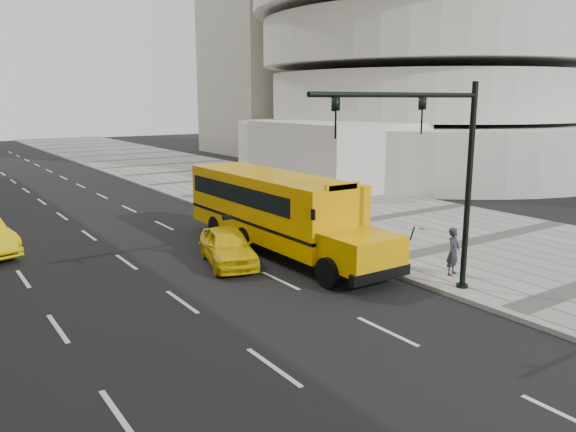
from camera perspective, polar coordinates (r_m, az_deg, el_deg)
ground at (r=21.90m, az=-13.63°, el=-4.16°), size 140.00×140.00×0.00m
sidewalk_museum at (r=28.23m, az=9.72°, el=-0.26°), size 12.00×140.00×0.15m
curb_museum at (r=24.53m, az=-0.44°, el=-1.92°), size 0.30×140.00×0.15m
guggenheim at (r=53.56m, az=9.93°, el=19.89°), size 33.20×42.20×35.00m
school_bus at (r=22.09m, az=-1.42°, el=1.02°), size 2.96×11.56×3.19m
taxi_near at (r=20.45m, az=-6.13°, el=-3.07°), size 2.57×4.21×1.34m
pedestrian at (r=19.39m, az=16.45°, el=-3.48°), size 0.66×0.52×1.59m
traffic_signal at (r=16.53m, az=15.02°, el=5.14°), size 6.18×0.36×6.40m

